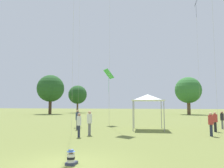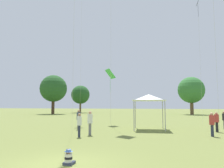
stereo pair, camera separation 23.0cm
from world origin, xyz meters
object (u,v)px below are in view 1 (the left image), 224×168
Objects in this scene: person_standing_5 at (79,123)px; canopy_tent at (148,98)px; person_standing_0 at (211,122)px; distant_tree_0 at (51,88)px; kite_1 at (109,75)px; person_standing_1 at (90,121)px; person_standing_6 at (222,118)px; person_standing_3 at (215,120)px; person_standing_2 at (78,118)px; distant_tree_1 at (78,95)px; seated_toddler at (71,158)px; distant_tree_2 at (188,90)px; kite_4 at (196,10)px.

canopy_tent is (4.12, 6.29, 1.92)m from person_standing_5.
person_standing_0 is 0.16× the size of distant_tree_0.
person_standing_1 is at bearing -166.41° from kite_1.
person_standing_5 is at bearing 165.74° from person_standing_6.
person_standing_1 reaches higher than person_standing_3.
distant_tree_1 is (-20.51, 44.69, 4.59)m from person_standing_2.
person_standing_1 is 1.24m from person_standing_5.
person_standing_2 is at bearing 110.61° from seated_toddler.
person_standing_2 is 6.80m from canopy_tent.
distant_tree_0 reaches higher than person_standing_1.
kite_1 is 0.76× the size of distant_tree_1.
person_standing_2 is 1.08× the size of person_standing_5.
distant_tree_2 reaches higher than distant_tree_1.
person_standing_1 is 1.07× the size of person_standing_3.
distant_tree_0 reaches higher than canopy_tent.
seated_toddler is 8.21m from person_standing_1.
kite_4 reaches higher than canopy_tent.
person_standing_2 is at bearing -54.97° from distant_tree_0.
distant_tree_1 reaches higher than person_standing_5.
kite_1 is 35.64m from distant_tree_0.
person_standing_2 is 0.28× the size of kite_1.
distant_tree_2 is at bearing 114.84° from person_standing_5.
person_standing_0 is at bearing 80.87° from person_standing_3.
distant_tree_2 is (1.15, 41.04, 5.10)m from person_standing_0.
distant_tree_2 is (35.14, 7.04, -0.65)m from distant_tree_0.
kite_4 is (0.36, 9.67, 12.69)m from person_standing_0.
kite_1 is at bearing -169.08° from person_standing_1.
person_standing_3 is at bearing -41.75° from distant_tree_0.
canopy_tent reaches higher than seated_toddler.
distant_tree_1 is at bearing 76.69° from person_standing_6.
person_standing_5 is 0.18× the size of distant_tree_2.
kite_1 is at bearing -40.68° from kite_4.
kite_1 is 0.44× the size of kite_4.
person_standing_6 is (1.84, 5.64, -0.01)m from person_standing_0.
person_standing_6 is 13.00m from kite_1.
canopy_tent is 0.35× the size of distant_tree_2.
kite_4 is at bearing -35.30° from distant_tree_0.
person_standing_2 is at bearing -139.99° from person_standing_1.
distant_tree_2 reaches higher than canopy_tent.
person_standing_5 is 54.36m from distant_tree_1.
person_standing_6 is at bearing 128.42° from person_standing_1.
canopy_tent is 42.52m from distant_tree_0.
person_standing_0 is 8.88m from person_standing_1.
person_standing_6 is at bearing -50.37° from distant_tree_1.
seated_toddler is 0.09× the size of kite_1.
canopy_tent reaches higher than person_standing_1.
person_standing_2 is 13.68m from person_standing_6.
kite_4 is (9.37, 12.71, 12.69)m from person_standing_5.
distant_tree_2 is (6.03, 37.79, 3.18)m from canopy_tent.
person_standing_1 is at bearing 162.50° from person_standing_6.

